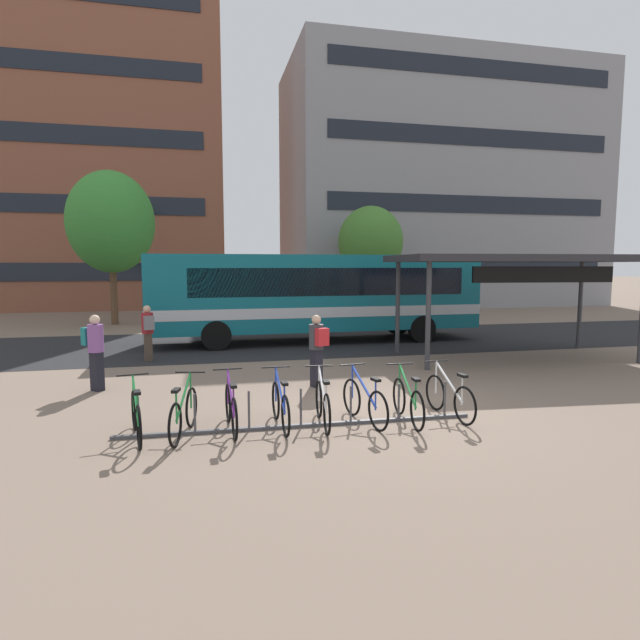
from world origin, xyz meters
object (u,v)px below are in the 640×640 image
Objects in this scene: city_bus at (315,294)px; transit_shelter at (516,261)px; parked_bicycle_green_0 at (136,417)px; parked_bicycle_green_1 at (184,414)px; parked_bicycle_green_6 at (408,401)px; parked_bicycle_white_7 at (449,397)px; commuter_teal_pack_1 at (95,347)px; street_tree_0 at (111,222)px; street_tree_1 at (370,242)px; parked_bicycle_blue_5 at (364,402)px; commuter_grey_pack_2 at (148,329)px; commuter_red_pack_0 at (317,346)px; parked_bicycle_purple_2 at (231,409)px; parked_bicycle_blue_3 at (280,406)px; parked_bicycle_white_4 at (323,404)px.

transit_shelter is at bearing 136.36° from city_bus.
parked_bicycle_green_0 is 1.01× the size of parked_bicycle_green_1.
parked_bicycle_green_6 is 1.00× the size of parked_bicycle_white_7.
street_tree_0 is (-1.74, 13.93, 3.85)m from commuter_teal_pack_1.
parked_bicycle_green_6 is at bearing -102.02° from parked_bicycle_green_0.
commuter_teal_pack_1 is 0.28× the size of street_tree_1.
commuter_grey_pack_2 is (-4.39, 7.21, 0.57)m from parked_bicycle_blue_5.
parked_bicycle_blue_5 is at bearing -76.26° from parked_bicycle_green_1.
parked_bicycle_green_1 is at bearing 117.40° from commuter_red_pack_0.
parked_bicycle_green_6 is (3.14, -0.22, 0.00)m from parked_bicycle_purple_2.
parked_bicycle_white_7 is (3.17, -0.09, 0.00)m from parked_bicycle_blue_3.
parked_bicycle_white_4 is (3.13, 0.05, 0.00)m from parked_bicycle_green_0.
parked_bicycle_green_6 is 1.04× the size of commuter_grey_pack_2.
parked_bicycle_green_1 is 21.96m from street_tree_1.
transit_shelter reaches higher than parked_bicycle_purple_2.
street_tree_1 is (8.00, 19.25, 3.74)m from parked_bicycle_blue_3.
parked_bicycle_purple_2 is at bearing 77.93° from parked_bicycle_blue_5.
parked_bicycle_green_0 is 0.23× the size of transit_shelter.
street_tree_1 is (9.64, 19.37, 3.74)m from parked_bicycle_green_1.
city_bus is 1.67× the size of street_tree_0.
city_bus is at bearing -17.20° from parked_bicycle_blue_5.
parked_bicycle_green_1 is 3.93m from parked_bicycle_green_6.
commuter_teal_pack_1 reaches higher than parked_bicycle_white_4.
commuter_red_pack_0 is 0.98× the size of commuter_teal_pack_1.
parked_bicycle_blue_5 is 6.39m from commuter_teal_pack_1.
commuter_grey_pack_2 is 16.59m from street_tree_1.
parked_bicycle_white_4 is at bearing 79.41° from parked_bicycle_blue_5.
commuter_grey_pack_2 reaches higher than parked_bicycle_white_4.
street_tree_1 reaches higher than parked_bicycle_white_4.
commuter_red_pack_0 is (3.66, 2.93, 0.59)m from parked_bicycle_green_0.
parked_bicycle_white_4 is 2.99m from commuter_red_pack_0.
transit_shelter is 18.28m from street_tree_0.
parked_bicycle_green_0 is at bearing -80.26° from street_tree_0.
street_tree_0 is at bearing 11.40° from parked_bicycle_blue_5.
parked_bicycle_blue_5 is at bearing 84.32° from parked_bicycle_white_7.
parked_bicycle_green_0 is 0.75m from parked_bicycle_green_1.
street_tree_1 reaches higher than parked_bicycle_blue_3.
parked_bicycle_green_1 is 3.15m from parked_bicycle_blue_5.
street_tree_0 is at bearing 24.35° from parked_bicycle_white_4.
city_bus reaches higher than commuter_grey_pack_2.
parked_bicycle_green_6 is 0.24× the size of street_tree_0.
parked_bicycle_purple_2 and parked_bicycle_white_4 have the same top height.
parked_bicycle_white_4 is 1.04× the size of commuter_grey_pack_2.
street_tree_0 reaches higher than parked_bicycle_purple_2.
parked_bicycle_green_1 and parked_bicycle_green_6 have the same top height.
parked_bicycle_purple_2 is 7.44m from commuter_grey_pack_2.
street_tree_0 reaches higher than commuter_red_pack_0.
parked_bicycle_white_4 and parked_bicycle_white_7 have the same top height.
parked_bicycle_white_4 is at bearing 84.38° from parked_bicycle_white_7.
city_bus is 7.01× the size of parked_bicycle_purple_2.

